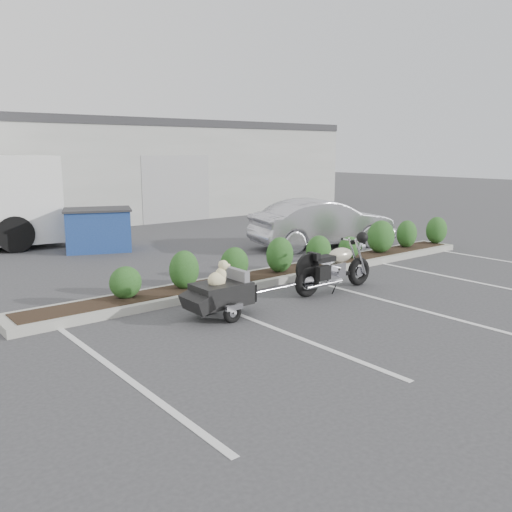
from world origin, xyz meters
TOP-DOWN VIEW (x-y plane):
  - ground at (0.00, 0.00)m, footprint 90.00×90.00m
  - planter_kerb at (1.00, 2.20)m, footprint 12.00×1.00m
  - building at (0.00, 17.00)m, footprint 26.00×10.00m
  - motorcycle at (0.97, 0.64)m, footprint 2.09×0.70m
  - pet_trailer at (-1.81, 0.66)m, footprint 1.66×0.92m
  - sedan at (4.44, 4.40)m, footprint 4.48×2.45m
  - dumpster at (-0.96, 7.90)m, footprint 2.15×1.83m

SIDE VIEW (x-z plane):
  - ground at x=0.00m, z-range 0.00..0.00m
  - planter_kerb at x=1.00m, z-range 0.00..0.15m
  - pet_trailer at x=-1.81m, z-range -0.08..0.92m
  - motorcycle at x=0.97m, z-range -0.12..1.08m
  - dumpster at x=-0.96m, z-range 0.01..1.21m
  - sedan at x=4.44m, z-range 0.00..1.40m
  - building at x=0.00m, z-range 0.00..4.00m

